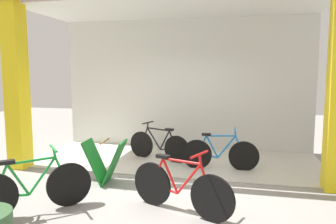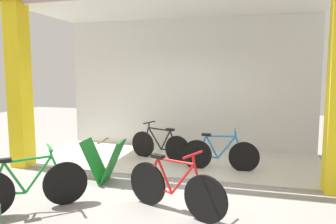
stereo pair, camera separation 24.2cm
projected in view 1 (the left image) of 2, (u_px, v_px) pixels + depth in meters
ground_plane at (161, 177)px, 6.02m from camera, size 20.53×20.53×0.00m
shop_facade at (175, 59)px, 7.06m from camera, size 6.46×2.82×4.15m
bicycle_inside_0 at (220, 154)px, 6.44m from camera, size 1.52×0.42×0.83m
bicycle_inside_1 at (159, 145)px, 7.15m from camera, size 1.46×0.55×0.84m
bicycle_parked_0 at (32, 188)px, 4.45m from camera, size 1.22×1.13×0.89m
bicycle_parked_1 at (180, 188)px, 4.46m from camera, size 1.51×0.65×0.89m
sandwich_board_sign at (105, 162)px, 5.67m from camera, size 0.74×0.52×0.78m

